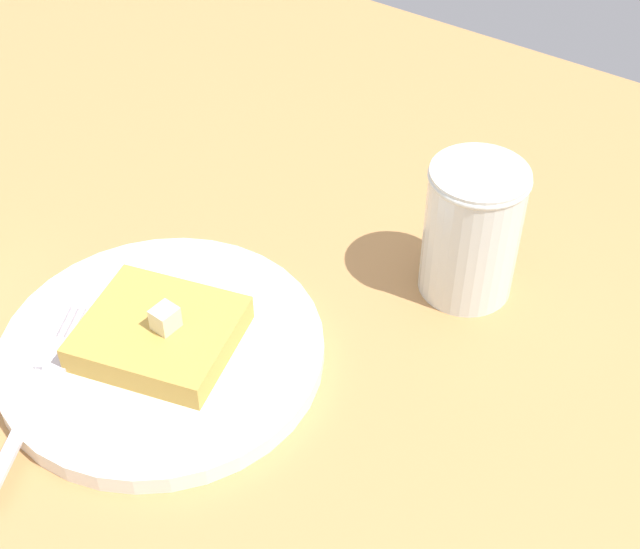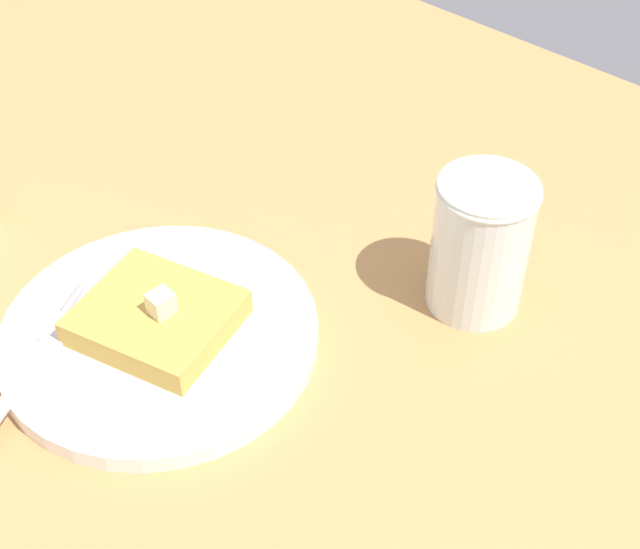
# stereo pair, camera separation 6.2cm
# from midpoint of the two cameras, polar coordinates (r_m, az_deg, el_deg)

# --- Properties ---
(table_surface) EXTENTS (1.03, 1.03, 0.02)m
(table_surface) POSITION_cam_midpoint_polar(r_m,az_deg,el_deg) (0.73, -16.46, -0.41)
(table_surface) COLOR #B5804A
(table_surface) RESTS_ON ground
(plate) EXTENTS (0.23, 0.23, 0.01)m
(plate) POSITION_cam_midpoint_polar(r_m,az_deg,el_deg) (0.64, -12.84, -4.82)
(plate) COLOR white
(plate) RESTS_ON table_surface
(toast_slice_center) EXTENTS (0.11, 0.12, 0.02)m
(toast_slice_center) POSITION_cam_midpoint_polar(r_m,az_deg,el_deg) (0.63, -13.06, -3.82)
(toast_slice_center) COLOR gold
(toast_slice_center) RESTS_ON plate
(butter_pat_primary) EXTENTS (0.02, 0.02, 0.02)m
(butter_pat_primary) POSITION_cam_midpoint_polar(r_m,az_deg,el_deg) (0.61, -12.79, -2.89)
(butter_pat_primary) COLOR #F3E9B5
(butter_pat_primary) RESTS_ON toast_slice_center
(fork) EXTENTS (0.15, 0.08, 0.00)m
(fork) POSITION_cam_midpoint_polar(r_m,az_deg,el_deg) (0.63, -19.97, -6.53)
(fork) COLOR silver
(fork) RESTS_ON plate
(syrup_jar) EXTENTS (0.07, 0.07, 0.11)m
(syrup_jar) POSITION_cam_midpoint_polar(r_m,az_deg,el_deg) (0.65, 6.96, 2.27)
(syrup_jar) COLOR #451906
(syrup_jar) RESTS_ON table_surface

